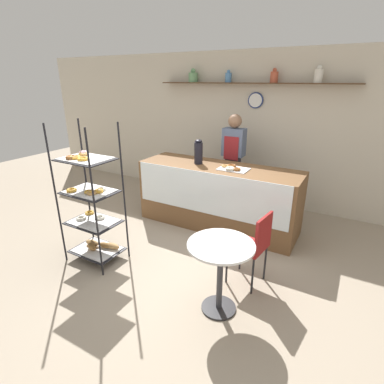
{
  "coord_description": "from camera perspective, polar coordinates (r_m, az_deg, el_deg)",
  "views": [
    {
      "loc": [
        1.81,
        -2.73,
        2.22
      ],
      "look_at": [
        0.0,
        0.45,
        0.84
      ],
      "focal_mm": 28.0,
      "sensor_mm": 36.0,
      "label": 1
    }
  ],
  "objects": [
    {
      "name": "ground_plane",
      "position": [
        3.96,
        -3.28,
        -13.43
      ],
      "size": [
        14.0,
        14.0,
        0.0
      ],
      "primitive_type": "plane",
      "color": "gray"
    },
    {
      "name": "person_worker",
      "position": [
        5.17,
        7.83,
        6.23
      ],
      "size": [
        0.36,
        0.23,
        1.69
      ],
      "color": "#282833",
      "rests_on": "ground_plane"
    },
    {
      "name": "cafe_chair",
      "position": [
        3.4,
        11.88,
        -9.34
      ],
      "size": [
        0.43,
        0.43,
        0.88
      ],
      "rotation": [
        0.0,
        0.0,
        4.58
      ],
      "color": "black",
      "rests_on": "ground_plane"
    },
    {
      "name": "cafe_table",
      "position": [
        2.98,
        5.43,
        -13.05
      ],
      "size": [
        0.65,
        0.65,
        0.76
      ],
      "color": "#262628",
      "rests_on": "ground_plane"
    },
    {
      "name": "pastry_rack",
      "position": [
        3.92,
        -18.52,
        -2.87
      ],
      "size": [
        0.67,
        0.5,
        1.77
      ],
      "color": "black",
      "rests_on": "ground_plane"
    },
    {
      "name": "display_counter",
      "position": [
        4.72,
        4.95,
        -0.83
      ],
      "size": [
        2.49,
        0.78,
        0.98
      ],
      "color": "brown",
      "rests_on": "ground_plane"
    },
    {
      "name": "back_wall",
      "position": [
        5.68,
        10.96,
        11.71
      ],
      "size": [
        10.0,
        0.3,
        2.7
      ],
      "color": "beige",
      "rests_on": "ground_plane"
    },
    {
      "name": "donut_tray_counter",
      "position": [
        4.41,
        7.64,
        4.53
      ],
      "size": [
        0.43,
        0.31,
        0.05
      ],
      "color": "silver",
      "rests_on": "display_counter"
    },
    {
      "name": "coffee_carafe",
      "position": [
        4.64,
        1.24,
        7.63
      ],
      "size": [
        0.13,
        0.13,
        0.38
      ],
      "color": "black",
      "rests_on": "display_counter"
    }
  ]
}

